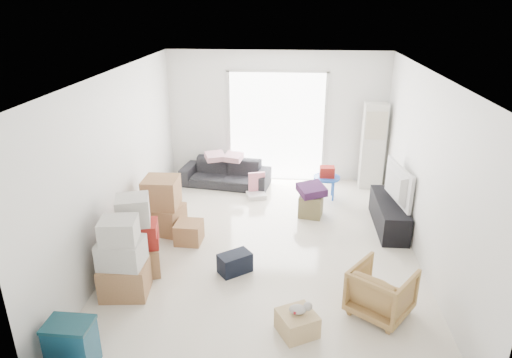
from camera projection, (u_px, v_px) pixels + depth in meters
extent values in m
cube|color=beige|center=(268.00, 254.00, 7.20)|extent=(4.50, 6.00, 0.24)
cube|color=white|center=(270.00, 64.00, 6.12)|extent=(4.50, 6.00, 0.24)
cube|color=white|center=(277.00, 116.00, 9.55)|extent=(4.50, 0.24, 2.70)
cube|color=white|center=(248.00, 295.00, 3.77)|extent=(4.50, 0.24, 2.70)
cube|color=white|center=(111.00, 162.00, 6.84)|extent=(0.24, 6.00, 2.70)
cube|color=white|center=(435.00, 171.00, 6.48)|extent=(0.24, 6.00, 2.70)
cube|color=white|center=(277.00, 127.00, 9.50)|extent=(2.00, 0.01, 2.30)
cube|color=silver|center=(229.00, 126.00, 9.56)|extent=(0.06, 0.04, 2.30)
cube|color=silver|center=(325.00, 128.00, 9.41)|extent=(0.06, 0.04, 2.30)
cube|color=silver|center=(278.00, 71.00, 9.06)|extent=(2.10, 0.04, 0.06)
cube|color=silver|center=(373.00, 146.00, 9.15)|extent=(0.45, 0.30, 1.75)
cube|color=black|center=(389.00, 214.00, 7.71)|extent=(0.43, 1.44, 0.48)
imported|color=black|center=(391.00, 197.00, 7.60)|extent=(0.78, 1.17, 0.14)
imported|color=#28282D|center=(225.00, 169.00, 9.42)|extent=(1.87, 0.80, 0.71)
cube|color=#EDADC0|center=(215.00, 149.00, 9.31)|extent=(0.50, 0.45, 0.13)
cube|color=#EDADC0|center=(233.00, 150.00, 9.28)|extent=(0.37, 0.33, 0.11)
imported|color=#9F7446|center=(382.00, 289.00, 5.55)|extent=(0.91, 0.90, 0.69)
cube|color=navy|center=(74.00, 356.00, 4.80)|extent=(0.47, 0.33, 0.26)
cube|color=navy|center=(70.00, 336.00, 4.71)|extent=(0.47, 0.33, 0.26)
cube|color=#0C333D|center=(68.00, 325.00, 4.65)|extent=(0.49, 0.35, 0.04)
cube|color=#A26F49|center=(125.00, 279.00, 5.96)|extent=(0.64, 0.56, 0.45)
cube|color=silver|center=(122.00, 253.00, 5.81)|extent=(0.55, 0.45, 0.35)
cube|color=silver|center=(119.00, 230.00, 5.69)|extent=(0.50, 0.45, 0.30)
cube|color=#A26F49|center=(138.00, 258.00, 6.46)|extent=(0.73, 0.73, 0.41)
cube|color=#B92E16|center=(136.00, 240.00, 6.35)|extent=(0.71, 0.56, 0.19)
cube|color=#B92E16|center=(135.00, 229.00, 6.29)|extent=(0.67, 0.51, 0.17)
cube|color=silver|center=(133.00, 210.00, 6.19)|extent=(0.54, 0.52, 0.39)
cube|color=#A26F49|center=(164.00, 218.00, 7.60)|extent=(0.73, 0.65, 0.45)
cube|color=#A26F49|center=(161.00, 192.00, 7.43)|extent=(0.55, 0.55, 0.49)
cube|color=#A26F49|center=(189.00, 232.00, 7.26)|extent=(0.43, 0.43, 0.34)
cube|color=black|center=(235.00, 263.00, 6.47)|extent=(0.52, 0.49, 0.29)
cube|color=olive|center=(311.00, 205.00, 8.14)|extent=(0.47, 0.47, 0.40)
cube|color=#461F4E|center=(312.00, 192.00, 8.05)|extent=(0.56, 0.56, 0.14)
cylinder|color=blue|center=(327.00, 178.00, 8.79)|extent=(0.52, 0.52, 0.04)
cylinder|color=blue|center=(332.00, 186.00, 8.98)|extent=(0.04, 0.04, 0.41)
cylinder|color=blue|center=(319.00, 185.00, 9.00)|extent=(0.04, 0.04, 0.41)
cylinder|color=blue|center=(320.00, 191.00, 8.76)|extent=(0.04, 0.04, 0.41)
cylinder|color=blue|center=(333.00, 191.00, 8.74)|extent=(0.04, 0.04, 0.41)
cube|color=#B92E16|center=(327.00, 172.00, 8.74)|extent=(0.28, 0.22, 0.20)
cube|color=silver|center=(256.00, 195.00, 8.94)|extent=(0.43, 0.40, 0.09)
cube|color=pink|center=(257.00, 182.00, 8.98)|extent=(0.33, 0.14, 0.39)
cube|color=tan|center=(297.00, 323.00, 5.28)|extent=(0.55, 0.55, 0.27)
ellipsoid|color=#B2ADA8|center=(298.00, 310.00, 5.21)|extent=(0.20, 0.14, 0.11)
cube|color=#AC1926|center=(298.00, 309.00, 5.21)|extent=(0.17, 0.15, 0.03)
sphere|color=#B2ADA8|center=(308.00, 306.00, 5.22)|extent=(0.11, 0.11, 0.11)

